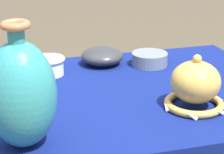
% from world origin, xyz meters
% --- Properties ---
extents(display_table, '(1.33, 0.77, 0.77)m').
position_xyz_m(display_table, '(0.00, -0.02, 0.70)').
color(display_table, olive).
rests_on(display_table, ground_plane).
extents(vase_tall_bulbous, '(0.17, 0.17, 0.31)m').
position_xyz_m(vase_tall_bulbous, '(-0.20, -0.26, 0.90)').
color(vase_tall_bulbous, teal).
rests_on(vase_tall_bulbous, display_table).
extents(vase_dome_bell, '(0.19, 0.18, 0.16)m').
position_xyz_m(vase_dome_bell, '(0.30, -0.18, 0.83)').
color(vase_dome_bell, gold).
rests_on(vase_dome_bell, display_table).
extents(pot_squat_slate, '(0.13, 0.13, 0.05)m').
position_xyz_m(pot_squat_slate, '(0.31, 0.21, 0.79)').
color(pot_squat_slate, slate).
rests_on(pot_squat_slate, display_table).
extents(cup_wide_porcelain, '(0.11, 0.11, 0.06)m').
position_xyz_m(cup_wide_porcelain, '(-0.07, 0.21, 0.80)').
color(cup_wide_porcelain, white).
rests_on(cup_wide_porcelain, display_table).
extents(bowl_shallow_charcoal, '(0.16, 0.16, 0.06)m').
position_xyz_m(bowl_shallow_charcoal, '(0.14, 0.27, 0.80)').
color(bowl_shallow_charcoal, '#2D2D33').
rests_on(bowl_shallow_charcoal, display_table).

